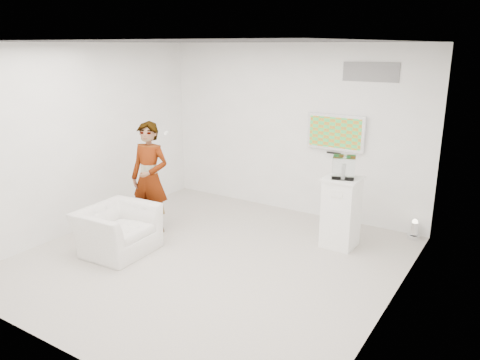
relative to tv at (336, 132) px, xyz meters
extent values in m
cube|color=beige|center=(-0.85, -2.45, -1.55)|extent=(5.00, 5.00, 0.01)
cube|color=#2F2F31|center=(-0.85, -2.45, 1.45)|extent=(5.00, 5.00, 0.01)
cube|color=white|center=(-0.85, 0.05, -0.05)|extent=(5.00, 0.01, 3.00)
cube|color=white|center=(-0.85, -4.95, -0.05)|extent=(5.00, 0.01, 3.00)
cube|color=white|center=(-3.35, -2.45, -0.05)|extent=(0.01, 5.00, 3.00)
cube|color=white|center=(1.65, -2.45, -0.05)|extent=(0.01, 5.00, 3.00)
cube|color=silver|center=(0.00, 0.00, 0.00)|extent=(1.00, 0.08, 0.60)
cube|color=slate|center=(0.50, 0.04, 1.00)|extent=(0.90, 0.02, 0.30)
imported|color=white|center=(-2.28, -2.11, -0.64)|extent=(0.72, 0.53, 1.82)
imported|color=white|center=(-2.15, -2.97, -1.21)|extent=(0.97, 1.09, 0.68)
cube|color=white|center=(0.54, -1.01, -1.01)|extent=(0.54, 0.54, 1.08)
cylinder|color=white|center=(1.44, -0.12, -1.40)|extent=(0.24, 0.24, 0.31)
cube|color=white|center=(0.54, -1.01, -0.31)|extent=(0.40, 0.40, 0.32)
cube|color=white|center=(0.54, -1.01, -0.36)|extent=(0.09, 0.16, 0.21)
cube|color=white|center=(-2.05, -1.92, 0.08)|extent=(0.09, 0.14, 0.03)
camera|label=1|loc=(2.80, -7.40, 1.42)|focal=35.00mm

